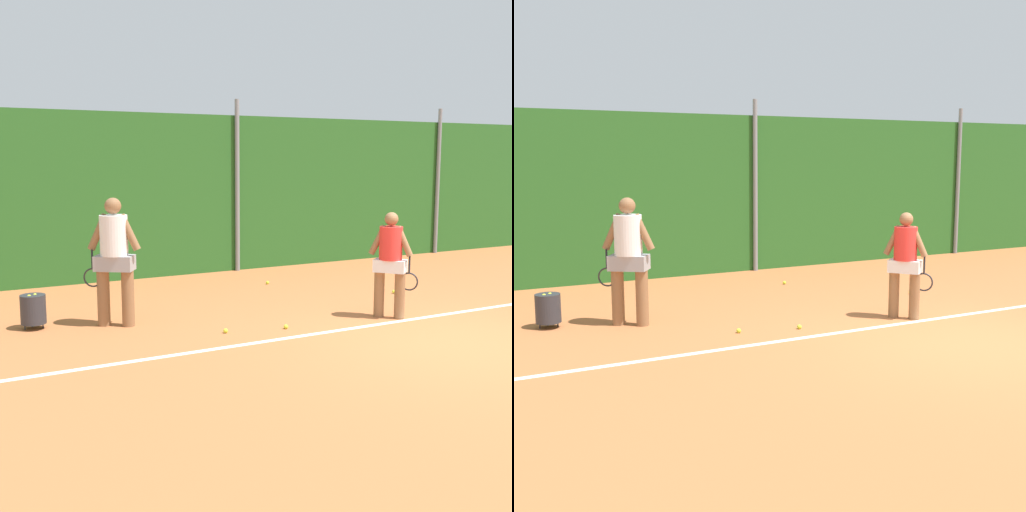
% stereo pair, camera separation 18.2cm
% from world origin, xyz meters
% --- Properties ---
extents(ground_plane, '(30.88, 30.88, 0.00)m').
position_xyz_m(ground_plane, '(0.00, 1.96, 0.00)').
color(ground_plane, '#B76638').
extents(hedge_fence_backdrop, '(20.07, 0.25, 3.35)m').
position_xyz_m(hedge_fence_backdrop, '(0.00, 6.66, 1.68)').
color(hedge_fence_backdrop, '#286023').
rests_on(hedge_fence_backdrop, ground_plane).
extents(fence_post_center, '(0.10, 0.10, 3.69)m').
position_xyz_m(fence_post_center, '(0.00, 6.48, 1.84)').
color(fence_post_center, gray).
rests_on(fence_post_center, ground_plane).
extents(fence_post_right, '(0.10, 0.10, 3.69)m').
position_xyz_m(fence_post_right, '(5.79, 6.48, 1.84)').
color(fence_post_right, gray).
rests_on(fence_post_right, ground_plane).
extents(court_baseline_paint, '(14.67, 0.10, 0.01)m').
position_xyz_m(court_baseline_paint, '(0.00, 1.22, 0.00)').
color(court_baseline_paint, white).
rests_on(court_baseline_paint, ground_plane).
extents(player_foreground_near, '(0.56, 0.60, 1.63)m').
position_xyz_m(player_foreground_near, '(0.09, 1.49, 0.91)').
color(player_foreground_near, '#8C603D').
rests_on(player_foreground_near, ground_plane).
extents(player_midcourt, '(0.76, 0.58, 1.88)m').
position_xyz_m(player_midcourt, '(-3.77, 3.02, 1.06)').
color(player_midcourt, '#8C603D').
rests_on(player_midcourt, ground_plane).
extents(ball_hopper, '(0.36, 0.36, 0.51)m').
position_xyz_m(ball_hopper, '(-4.87, 3.41, 0.29)').
color(ball_hopper, '#2D2D33').
rests_on(ball_hopper, ground_plane).
extents(tennis_ball_0, '(0.07, 0.07, 0.07)m').
position_xyz_m(tennis_ball_0, '(-0.22, 4.77, 0.03)').
color(tennis_ball_0, '#CCDB33').
rests_on(tennis_ball_0, ground_plane).
extents(tennis_ball_1, '(0.07, 0.07, 0.07)m').
position_xyz_m(tennis_ball_1, '(1.37, 2.89, 0.03)').
color(tennis_ball_1, '#CCDB33').
rests_on(tennis_ball_1, ground_plane).
extents(tennis_ball_2, '(0.07, 0.07, 0.07)m').
position_xyz_m(tennis_ball_2, '(-2.54, 1.87, 0.03)').
color(tennis_ball_2, '#CCDB33').
rests_on(tennis_ball_2, ground_plane).
extents(tennis_ball_4, '(0.07, 0.07, 0.07)m').
position_xyz_m(tennis_ball_4, '(-1.67, 1.66, 0.03)').
color(tennis_ball_4, '#CCDB33').
rests_on(tennis_ball_4, ground_plane).
extents(tennis_ball_6, '(0.07, 0.07, 0.07)m').
position_xyz_m(tennis_ball_6, '(3.61, 5.61, 0.03)').
color(tennis_ball_6, '#CCDB33').
rests_on(tennis_ball_6, ground_plane).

